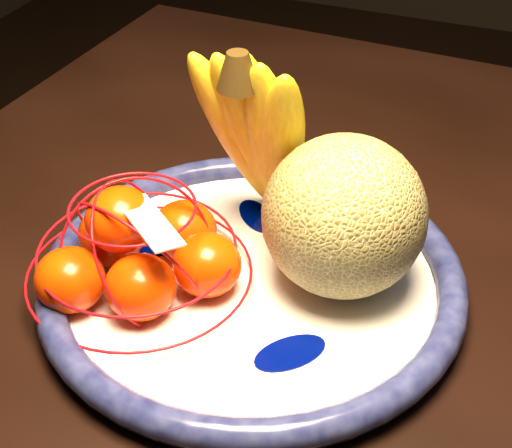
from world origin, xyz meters
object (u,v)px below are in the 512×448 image
at_px(cantaloupe, 344,216).
at_px(mandarin_bag, 139,253).
at_px(fruit_bowl, 252,279).
at_px(banana_bunch, 260,130).

xyz_separation_m(cantaloupe, mandarin_bag, (-0.16, -0.07, -0.04)).
xyz_separation_m(fruit_bowl, banana_bunch, (-0.02, 0.08, 0.11)).
relative_size(banana_bunch, mandarin_bag, 0.81).
bearing_deg(mandarin_bag, fruit_bowl, 24.93).
height_order(cantaloupe, banana_bunch, banana_bunch).
xyz_separation_m(cantaloupe, banana_bunch, (-0.10, 0.05, 0.04)).
height_order(fruit_bowl, banana_bunch, banana_bunch).
relative_size(fruit_bowl, banana_bunch, 1.79).
bearing_deg(fruit_bowl, mandarin_bag, -155.07).
distance_m(fruit_bowl, mandarin_bag, 0.10).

